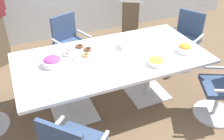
% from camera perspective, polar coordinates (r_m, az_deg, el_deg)
% --- Properties ---
extents(ground_plane, '(10.00, 10.00, 0.01)m').
position_cam_1_polar(ground_plane, '(3.62, 0.00, -7.35)').
color(ground_plane, brown).
extents(conference_table, '(2.40, 1.20, 0.75)m').
position_cam_1_polar(conference_table, '(3.25, 0.00, 1.11)').
color(conference_table, silver).
rests_on(conference_table, ground).
extents(office_chair_0, '(0.69, 0.69, 0.91)m').
position_cam_1_polar(office_chair_0, '(4.19, -9.22, 5.13)').
color(office_chair_0, silver).
rests_on(office_chair_0, ground).
extents(office_chair_4, '(0.73, 0.73, 0.91)m').
position_cam_1_polar(office_chair_4, '(4.44, 15.88, 5.93)').
color(office_chair_4, silver).
rests_on(office_chair_4, ground).
extents(snack_bowl_chips_yellow, '(0.21, 0.21, 0.08)m').
position_cam_1_polar(snack_bowl_chips_yellow, '(3.05, 9.90, 1.92)').
color(snack_bowl_chips_yellow, white).
rests_on(snack_bowl_chips_yellow, conference_table).
extents(snack_bowl_chips_orange, '(0.18, 0.18, 0.11)m').
position_cam_1_polar(snack_bowl_chips_orange, '(3.39, 16.04, 4.69)').
color(snack_bowl_chips_orange, white).
rests_on(snack_bowl_chips_orange, conference_table).
extents(snack_bowl_candy_mix, '(0.24, 0.24, 0.11)m').
position_cam_1_polar(snack_bowl_candy_mix, '(3.06, -13.26, 1.90)').
color(snack_bowl_candy_mix, white).
rests_on(snack_bowl_candy_mix, conference_table).
extents(donut_platter, '(0.39, 0.38, 0.04)m').
position_cam_1_polar(donut_platter, '(3.28, -7.77, 4.01)').
color(donut_platter, white).
rests_on(donut_platter, conference_table).
extents(napkin_pile, '(0.16, 0.16, 0.09)m').
position_cam_1_polar(napkin_pile, '(3.38, 2.94, 5.74)').
color(napkin_pile, white).
rests_on(napkin_pile, conference_table).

